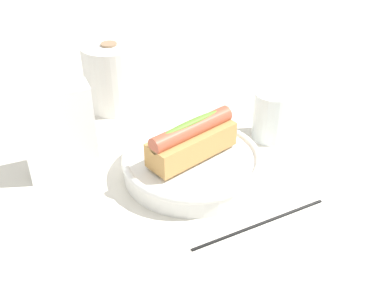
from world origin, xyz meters
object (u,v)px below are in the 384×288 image
serving_bowl (192,163)px  paper_towel_roll (112,76)px  hotdog_front (192,140)px  napkin_box (59,132)px  water_glass (272,118)px  chopstick_near (260,223)px

serving_bowl → paper_towel_roll: bearing=92.9°
hotdog_front → napkin_box: bearing=146.4°
hotdog_front → paper_towel_roll: 0.28m
serving_bowl → hotdog_front: size_ratio=1.44×
water_glass → paper_towel_roll: bearing=127.2°
hotdog_front → paper_towel_roll: size_ratio=1.17×
serving_bowl → napkin_box: bearing=146.4°
chopstick_near → napkin_box: bearing=129.8°
serving_bowl → chopstick_near: 0.16m
hotdog_front → chopstick_near: 0.17m
water_glass → chopstick_near: (-0.16, -0.18, -0.04)m
serving_bowl → paper_towel_roll: 0.28m
hotdog_front → napkin_box: 0.21m
water_glass → napkin_box: 0.37m
paper_towel_roll → chopstick_near: (0.03, -0.43, -0.06)m
hotdog_front → water_glass: 0.18m
hotdog_front → water_glass: bearing=6.9°
hotdog_front → paper_towel_roll: bearing=92.9°
serving_bowl → paper_towel_roll: (-0.01, 0.28, 0.04)m
paper_towel_roll → chopstick_near: bearing=-85.5°
water_glass → napkin_box: (-0.35, 0.09, 0.04)m
water_glass → chopstick_near: 0.24m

